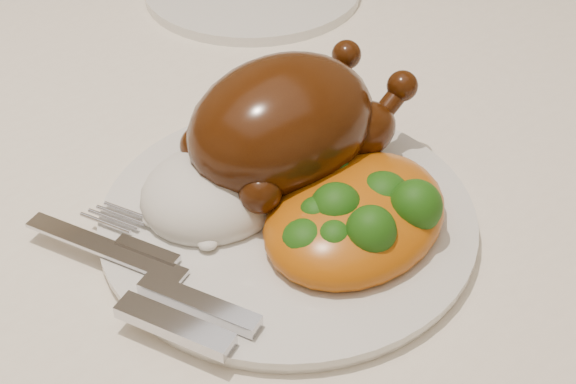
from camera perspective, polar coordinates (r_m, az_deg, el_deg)
dining_table at (r=0.73m, az=-13.67°, el=-4.22°), size 1.60×0.90×0.76m
tablecloth at (r=0.68m, az=-14.61°, el=0.22°), size 1.73×1.03×0.18m
dinner_plate at (r=0.58m, az=0.00°, el=-1.96°), size 0.30×0.30×0.01m
roast_chicken at (r=0.58m, az=-0.08°, el=4.97°), size 0.18×0.12×0.10m
rice_mound at (r=0.58m, az=-5.37°, el=-0.13°), size 0.12×0.11×0.06m
mac_and_cheese at (r=0.55m, az=5.23°, el=-1.44°), size 0.17×0.14×0.06m
cutlery at (r=0.52m, az=-8.90°, el=-6.90°), size 0.08×0.19×0.01m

